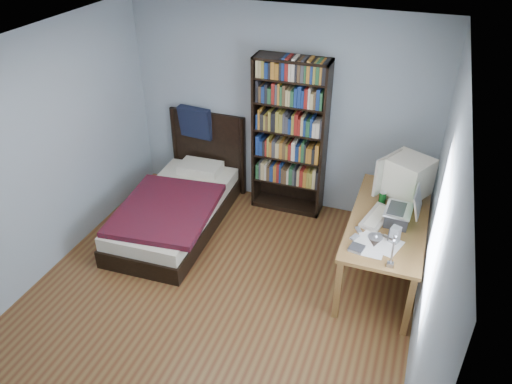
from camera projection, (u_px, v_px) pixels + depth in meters
The scene contains 14 objects.
room at pixel (211, 199), 4.36m from camera, with size 4.20×4.24×2.50m.
desk at pixel (390, 219), 5.55m from camera, with size 0.75×1.65×0.73m.
crt_monitor at pixel (406, 176), 5.17m from camera, with size 0.60×0.55×0.50m.
laptop at pixel (400, 214), 4.88m from camera, with size 0.34×0.35×0.41m.
desk_lamp at pixel (378, 244), 3.89m from camera, with size 0.23×0.50×0.60m.
keyboard at pixel (377, 217), 5.00m from camera, with size 0.19×0.49×0.03m, color #B4A996.
speaker at pixel (395, 235), 4.65m from camera, with size 0.08×0.08×0.16m, color gray.
soda_can at pixel (382, 198), 5.21m from camera, with size 0.07×0.07×0.13m, color #073A1A.
mouse at pixel (393, 204), 5.21m from camera, with size 0.07×0.11×0.04m, color silver.
phone_silver at pixel (358, 230), 4.84m from camera, with size 0.04×0.09×0.02m, color silver.
phone_grey at pixel (355, 237), 4.73m from camera, with size 0.05×0.10×0.02m, color gray.
external_drive at pixel (357, 248), 4.58m from camera, with size 0.13×0.13×0.03m, color gray.
bookshelf at pixel (290, 138), 6.00m from camera, with size 0.88×0.30×1.96m.
bed at pixel (178, 205), 6.08m from camera, with size 1.18×2.08×1.16m.
Camera 1 is at (1.64, -3.31, 3.61)m, focal length 35.00 mm.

